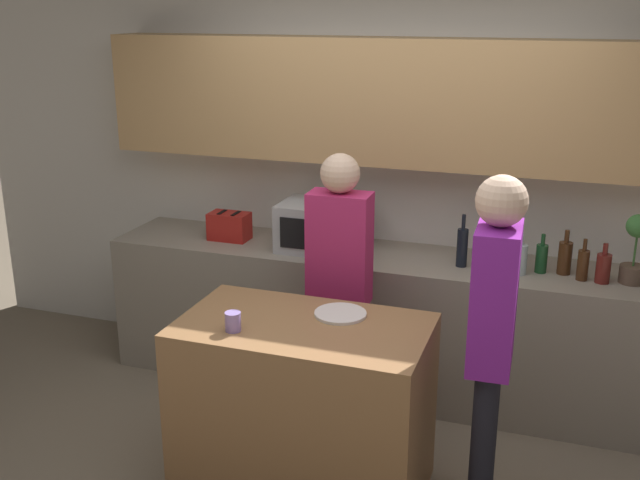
% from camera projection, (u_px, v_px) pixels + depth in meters
% --- Properties ---
extents(back_wall, '(6.40, 0.40, 2.70)m').
position_uv_depth(back_wall, '(401.00, 146.00, 4.68)').
color(back_wall, silver).
rests_on(back_wall, ground_plane).
extents(back_counter, '(3.60, 0.62, 0.90)m').
position_uv_depth(back_counter, '(386.00, 322.00, 4.76)').
color(back_counter, gray).
rests_on(back_counter, ground_plane).
extents(kitchen_island, '(1.21, 0.70, 0.91)m').
position_uv_depth(kitchen_island, '(304.00, 408.00, 3.74)').
color(kitchen_island, '#996B42').
rests_on(kitchen_island, ground_plane).
extents(microwave, '(0.52, 0.39, 0.30)m').
position_uv_depth(microwave, '(322.00, 227.00, 4.70)').
color(microwave, '#B7BABC').
rests_on(microwave, back_counter).
extents(toaster, '(0.26, 0.16, 0.18)m').
position_uv_depth(toaster, '(229.00, 226.00, 4.92)').
color(toaster, '#B21E19').
rests_on(toaster, back_counter).
extents(potted_plant, '(0.14, 0.14, 0.39)m').
position_uv_depth(potted_plant, '(635.00, 249.00, 4.12)').
color(potted_plant, brown).
rests_on(potted_plant, back_counter).
extents(bottle_0, '(0.06, 0.06, 0.32)m').
position_uv_depth(bottle_0, '(462.00, 247.00, 4.40)').
color(bottle_0, black).
rests_on(bottle_0, back_counter).
extents(bottle_1, '(0.08, 0.08, 0.29)m').
position_uv_depth(bottle_1, '(486.00, 246.00, 4.45)').
color(bottle_1, black).
rests_on(bottle_1, back_counter).
extents(bottle_2, '(0.07, 0.07, 0.29)m').
position_uv_depth(bottle_2, '(500.00, 251.00, 4.35)').
color(bottle_2, '#472814').
rests_on(bottle_2, back_counter).
extents(bottle_3, '(0.09, 0.09, 0.24)m').
position_uv_depth(bottle_3, '(519.00, 258.00, 4.29)').
color(bottle_3, silver).
rests_on(bottle_3, back_counter).
extents(bottle_4, '(0.07, 0.07, 0.23)m').
position_uv_depth(bottle_4, '(541.00, 258.00, 4.31)').
color(bottle_4, '#194723').
rests_on(bottle_4, back_counter).
extents(bottle_5, '(0.08, 0.08, 0.26)m').
position_uv_depth(bottle_5, '(565.00, 257.00, 4.29)').
color(bottle_5, '#472814').
rests_on(bottle_5, back_counter).
extents(bottle_6, '(0.06, 0.06, 0.24)m').
position_uv_depth(bottle_6, '(583.00, 264.00, 4.19)').
color(bottle_6, '#472814').
rests_on(bottle_6, back_counter).
extents(bottle_7, '(0.08, 0.08, 0.23)m').
position_uv_depth(bottle_7, '(603.00, 268.00, 4.15)').
color(bottle_7, maroon).
rests_on(bottle_7, back_counter).
extents(plate_on_island, '(0.26, 0.26, 0.01)m').
position_uv_depth(plate_on_island, '(340.00, 314.00, 3.70)').
color(plate_on_island, white).
rests_on(plate_on_island, kitchen_island).
extents(cup_0, '(0.08, 0.08, 0.09)m').
position_uv_depth(cup_0, '(233.00, 322.00, 3.52)').
color(cup_0, '#977FCE').
rests_on(cup_0, kitchen_island).
extents(person_left, '(0.22, 0.35, 1.71)m').
position_uv_depth(person_left, '(492.00, 326.00, 3.33)').
color(person_left, black).
rests_on(person_left, ground_plane).
extents(person_center, '(0.34, 0.21, 1.63)m').
position_uv_depth(person_center, '(339.00, 272.00, 4.14)').
color(person_center, black).
rests_on(person_center, ground_plane).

